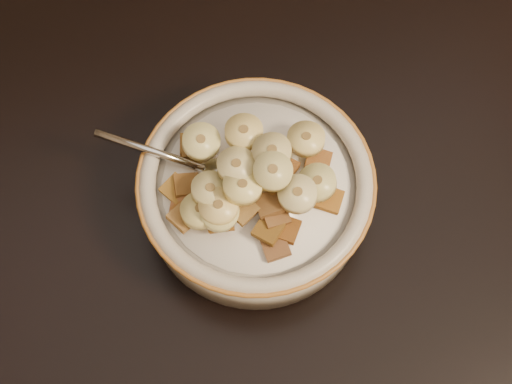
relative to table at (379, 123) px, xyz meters
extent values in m
cube|color=#422816|center=(0.00, 0.00, -0.78)|extent=(4.00, 4.50, 0.10)
cube|color=black|center=(0.00, 0.00, 0.00)|extent=(1.40, 0.91, 0.04)
cylinder|color=beige|center=(-0.14, -0.06, 0.04)|extent=(0.19, 0.19, 0.04)
cylinder|color=white|center=(-0.14, -0.06, 0.06)|extent=(0.16, 0.16, 0.00)
ellipsoid|color=#AFAFB0|center=(-0.16, -0.05, 0.07)|extent=(0.06, 0.05, 0.01)
cube|color=olive|center=(-0.18, -0.03, 0.07)|extent=(0.03, 0.03, 0.01)
cube|color=brown|center=(-0.14, -0.11, 0.08)|extent=(0.03, 0.03, 0.01)
cube|color=brown|center=(-0.14, -0.12, 0.07)|extent=(0.02, 0.02, 0.01)
cube|color=brown|center=(-0.17, -0.06, 0.08)|extent=(0.02, 0.02, 0.01)
cube|color=brown|center=(-0.20, -0.07, 0.07)|extent=(0.03, 0.03, 0.01)
cube|color=brown|center=(-0.20, -0.07, 0.07)|extent=(0.03, 0.03, 0.01)
cube|color=brown|center=(-0.18, -0.08, 0.08)|extent=(0.02, 0.02, 0.01)
cube|color=brown|center=(-0.13, -0.10, 0.08)|extent=(0.02, 0.02, 0.01)
cube|color=brown|center=(-0.08, -0.09, 0.07)|extent=(0.03, 0.03, 0.01)
cube|color=brown|center=(-0.18, -0.02, 0.07)|extent=(0.02, 0.02, 0.01)
cube|color=brown|center=(-0.15, -0.05, 0.09)|extent=(0.03, 0.03, 0.01)
cube|color=olive|center=(-0.16, -0.09, 0.08)|extent=(0.03, 0.03, 0.01)
cube|color=brown|center=(-0.19, -0.05, 0.07)|extent=(0.02, 0.02, 0.01)
cube|color=olive|center=(-0.20, -0.05, 0.07)|extent=(0.03, 0.03, 0.01)
cube|color=olive|center=(-0.20, -0.08, 0.07)|extent=(0.03, 0.03, 0.01)
cube|color=brown|center=(-0.12, -0.08, 0.08)|extent=(0.03, 0.03, 0.01)
cube|color=#965C18|center=(-0.17, -0.09, 0.08)|extent=(0.02, 0.02, 0.01)
cube|color=brown|center=(-0.12, -0.11, 0.07)|extent=(0.03, 0.03, 0.01)
cube|color=brown|center=(-0.11, -0.06, 0.08)|extent=(0.03, 0.03, 0.01)
cube|color=brown|center=(-0.08, -0.06, 0.07)|extent=(0.03, 0.03, 0.01)
cube|color=brown|center=(-0.17, -0.08, 0.08)|extent=(0.03, 0.03, 0.01)
cube|color=brown|center=(-0.18, -0.02, 0.07)|extent=(0.02, 0.02, 0.01)
cube|color=brown|center=(-0.13, -0.09, 0.08)|extent=(0.02, 0.02, 0.01)
cylinder|color=#EFD588|center=(-0.19, -0.08, 0.08)|extent=(0.04, 0.04, 0.02)
cylinder|color=#F2D879|center=(-0.17, -0.09, 0.09)|extent=(0.03, 0.03, 0.01)
cylinder|color=#F0DF7E|center=(-0.17, -0.03, 0.09)|extent=(0.04, 0.04, 0.01)
cylinder|color=#CDC47B|center=(-0.17, -0.09, 0.09)|extent=(0.04, 0.04, 0.01)
cylinder|color=beige|center=(-0.11, -0.09, 0.09)|extent=(0.04, 0.04, 0.01)
cylinder|color=#E9D88E|center=(-0.13, -0.07, 0.10)|extent=(0.03, 0.03, 0.01)
cylinder|color=#CDBE68|center=(-0.18, -0.07, 0.09)|extent=(0.04, 0.04, 0.02)
cylinder|color=#F7D98B|center=(-0.15, -0.08, 0.10)|extent=(0.04, 0.04, 0.02)
cylinder|color=#F9D57E|center=(-0.14, -0.03, 0.10)|extent=(0.04, 0.04, 0.01)
cylinder|color=#D1C570|center=(-0.09, -0.08, 0.08)|extent=(0.04, 0.04, 0.02)
cylinder|color=#E2C36F|center=(-0.09, -0.04, 0.09)|extent=(0.04, 0.04, 0.01)
cylinder|color=#D0C06C|center=(-0.12, -0.05, 0.10)|extent=(0.04, 0.04, 0.01)
cylinder|color=#FFED97|center=(-0.15, -0.06, 0.10)|extent=(0.03, 0.03, 0.01)
camera|label=1|loc=(-0.20, -0.30, 0.60)|focal=50.00mm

